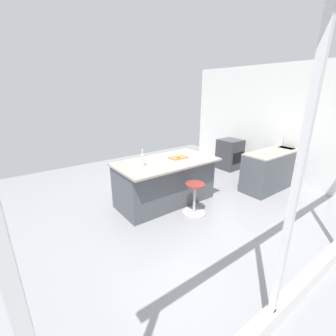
% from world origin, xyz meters
% --- Properties ---
extents(ground_plane, '(7.83, 7.83, 0.00)m').
position_xyz_m(ground_plane, '(0.00, 0.00, 0.00)').
color(ground_plane, gray).
extents(window_panel_rear, '(6.02, 0.12, 2.84)m').
position_xyz_m(window_panel_rear, '(0.00, 2.50, 0.96)').
color(window_panel_rear, silver).
rests_on(window_panel_rear, ground_plane).
extents(interior_partition_left, '(0.12, 5.01, 2.84)m').
position_xyz_m(interior_partition_left, '(-3.01, 0.00, 1.42)').
color(interior_partition_left, silver).
rests_on(interior_partition_left, ground_plane).
extents(sink_cabinet, '(2.34, 0.60, 1.18)m').
position_xyz_m(sink_cabinet, '(-2.67, 0.59, 0.46)').
color(sink_cabinet, '#4C5156').
rests_on(sink_cabinet, ground_plane).
extents(oven_range, '(0.60, 0.61, 0.87)m').
position_xyz_m(oven_range, '(-2.66, -0.92, 0.43)').
color(oven_range, '#38383D').
rests_on(oven_range, ground_plane).
extents(kitchen_island, '(2.01, 1.09, 0.91)m').
position_xyz_m(kitchen_island, '(0.16, -0.29, 0.46)').
color(kitchen_island, '#4C5156').
rests_on(kitchen_island, ground_plane).
extents(stool_by_window, '(0.44, 0.44, 0.62)m').
position_xyz_m(stool_by_window, '(0.01, 0.43, 0.29)').
color(stool_by_window, '#B7B7BC').
rests_on(stool_by_window, ground_plane).
extents(cutting_board, '(0.36, 0.24, 0.02)m').
position_xyz_m(cutting_board, '(-0.15, -0.26, 0.92)').
color(cutting_board, olive).
rests_on(cutting_board, kitchen_island).
extents(apple_yellow, '(0.07, 0.07, 0.07)m').
position_xyz_m(apple_yellow, '(-0.11, -0.21, 0.97)').
color(apple_yellow, gold).
rests_on(apple_yellow, cutting_board).
extents(water_bottle, '(0.06, 0.06, 0.31)m').
position_xyz_m(water_bottle, '(0.70, -0.24, 1.03)').
color(water_bottle, silver).
rests_on(water_bottle, kitchen_island).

